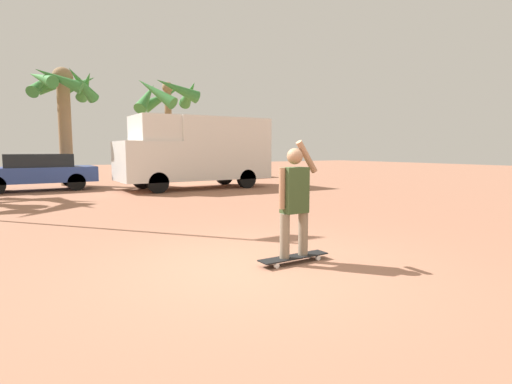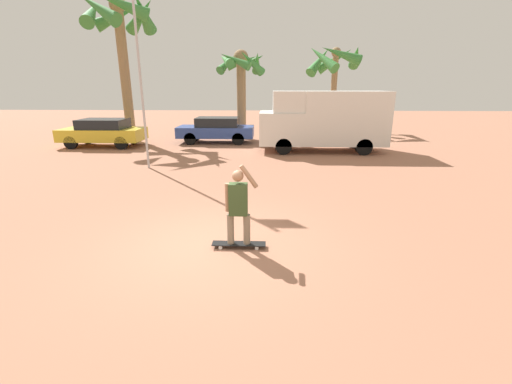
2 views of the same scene
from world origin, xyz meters
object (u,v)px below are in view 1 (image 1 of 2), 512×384
Objects in this scene: person_skateboarder at (294,196)px; camper_van at (197,150)px; skateboard at (294,257)px; parked_car_blue at (37,171)px; palm_tree_near_van at (167,97)px; palm_tree_center_background at (64,94)px.

camper_van reaches higher than person_skateboarder.
skateboard is 0.25× the size of parked_car_blue.
person_skateboarder is at bearing -106.96° from camper_van.
palm_tree_near_van is at bearing 75.20° from skateboard.
parked_car_blue is 0.83× the size of palm_tree_center_background.
palm_tree_near_van is at bearing 75.20° from person_skateboarder.
camper_van is (3.33, 10.91, 0.63)m from person_skateboarder.
person_skateboarder is 0.38× the size of parked_car_blue.
person_skateboarder reaches higher than parked_car_blue.
palm_tree_near_van is at bearing 39.49° from parked_car_blue.
parked_car_blue is at bearing -140.51° from palm_tree_near_van.
palm_tree_near_van is at bearing 77.97° from camper_van.
parked_car_blue reaches higher than skateboard.
skateboard is 20.81m from palm_tree_near_van.
person_skateboarder is at bearing -104.80° from palm_tree_near_van.
parked_car_blue is (-2.40, 13.35, 0.69)m from skateboard.
palm_tree_near_van is 1.16× the size of palm_tree_center_background.
skateboard is at bearing -79.81° from parked_car_blue.
palm_tree_near_van is (5.18, 19.59, 4.70)m from skateboard.
palm_tree_center_background is (1.34, 1.88, 3.26)m from parked_car_blue.
parked_car_blue is (-5.72, 2.45, -0.82)m from camper_van.
camper_van is (3.32, 10.91, 1.51)m from skateboard.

